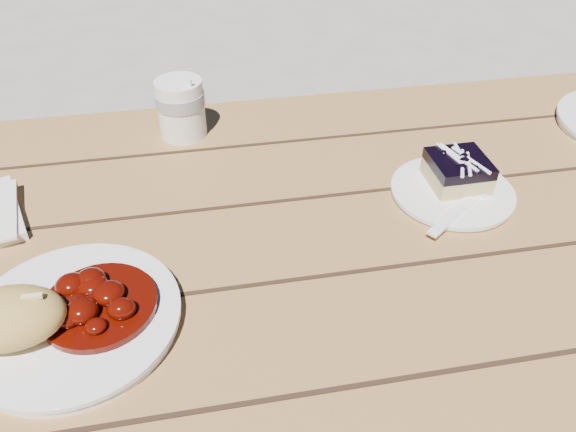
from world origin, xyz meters
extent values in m
cube|color=brown|center=(0.00, 0.00, 0.72)|extent=(2.00, 0.80, 0.05)
cube|color=brown|center=(0.00, 0.65, 0.44)|extent=(1.80, 0.25, 0.04)
cube|color=brown|center=(-0.80, 0.65, 0.21)|extent=(0.06, 0.06, 0.42)
cube|color=brown|center=(0.80, 0.65, 0.21)|extent=(0.06, 0.06, 0.42)
cylinder|color=white|center=(-0.47, -0.11, 0.76)|extent=(0.23, 0.23, 0.02)
ellipsoid|color=tan|center=(-0.53, -0.13, 0.80)|extent=(0.12, 0.08, 0.06)
cylinder|color=white|center=(0.04, 0.05, 0.76)|extent=(0.17, 0.17, 0.01)
cube|color=tan|center=(0.05, 0.06, 0.77)|extent=(0.08, 0.08, 0.03)
cube|color=black|center=(0.05, 0.06, 0.79)|extent=(0.08, 0.08, 0.02)
cylinder|color=white|center=(-0.34, 0.30, 0.80)|extent=(0.08, 0.08, 0.10)
camera|label=1|loc=(-0.31, -0.56, 1.25)|focal=35.00mm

